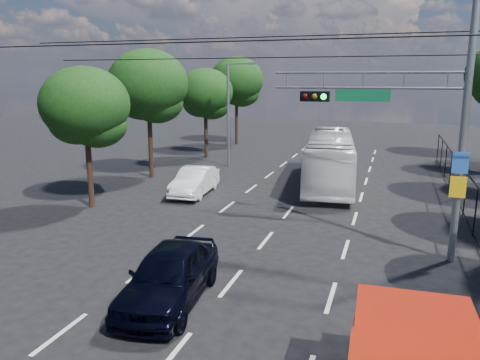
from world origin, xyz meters
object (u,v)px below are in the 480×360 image
at_px(navy_hatchback, 169,275).
at_px(signal_mast, 425,104).
at_px(white_bus, 330,159).
at_px(white_van, 195,181).

bearing_deg(navy_hatchback, signal_mast, 34.97).
bearing_deg(white_bus, navy_hatchback, -104.62).
distance_m(white_bus, white_van, 7.98).
xyz_separation_m(white_bus, white_van, (-6.46, -4.60, -0.80)).
bearing_deg(white_van, signal_mast, -33.23).
xyz_separation_m(signal_mast, white_bus, (-4.32, 10.48, -3.73)).
height_order(signal_mast, white_bus, signal_mast).
xyz_separation_m(signal_mast, navy_hatchback, (-6.50, -5.64, -4.45)).
height_order(signal_mast, navy_hatchback, signal_mast).
height_order(white_bus, white_van, white_bus).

